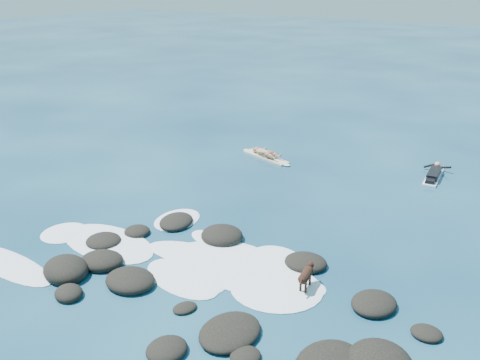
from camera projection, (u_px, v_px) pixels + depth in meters
The scene contains 6 objects.
ground at pixel (217, 263), 15.53m from camera, with size 160.00×160.00×0.00m, color #0A2642.
reef_rocks at pixel (216, 296), 13.76m from camera, with size 10.76×6.89×0.65m.
breaking_foam at pixel (206, 273), 15.03m from camera, with size 14.85×7.25×0.12m.
standing_surfer_rig at pixel (266, 144), 23.99m from camera, with size 3.00×1.24×1.74m.
paddling_surfer_rig at pixel (434, 174), 21.90m from camera, with size 1.13×2.54×0.44m.
dog at pixel (306, 274), 14.12m from camera, with size 0.37×1.06×0.67m.
Camera 1 is at (7.99, -10.99, 7.93)m, focal length 40.00 mm.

